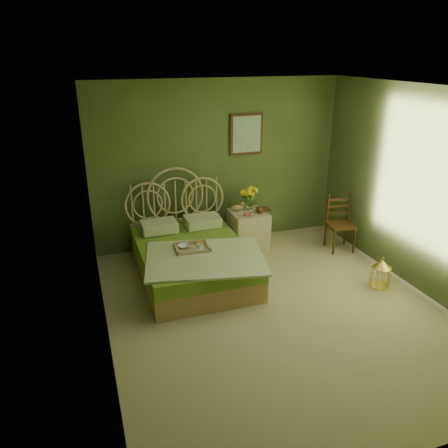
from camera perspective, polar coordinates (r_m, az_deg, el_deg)
name	(u,v)px	position (r m, az deg, el deg)	size (l,w,h in m)	color
floor	(276,309)	(5.52, 6.81, -11.01)	(4.50, 4.50, 0.00)	tan
ceiling	(287,90)	(4.66, 8.27, 16.98)	(4.50, 4.50, 0.00)	silver
wall_back	(218,164)	(6.94, -0.73, 7.81)	(4.00, 4.00, 0.00)	#566636
wall_left	(97,233)	(4.47, -16.24, -1.11)	(4.50, 4.50, 0.00)	#566636
wall_right	(425,193)	(6.07, 24.75, 3.73)	(4.50, 4.50, 0.00)	#566636
wall_art	(247,134)	(6.97, 2.96, 11.64)	(0.54, 0.04, 0.64)	#3D2310
bed	(192,257)	(6.11, -4.19, -4.29)	(1.70, 2.15, 1.33)	tan
nightstand	(248,226)	(6.97, 3.20, -0.23)	(0.55, 0.55, 1.03)	beige
chair	(339,219)	(7.12, 14.75, 0.65)	(0.45, 0.45, 0.89)	#3D2310
birdcage	(381,274)	(6.24, 19.78, -6.11)	(0.25, 0.25, 0.39)	gold
book_lower	(259,210)	(6.95, 4.55, 1.88)	(0.17, 0.22, 0.02)	#381E0F
book_upper	(259,209)	(6.95, 4.56, 2.03)	(0.16, 0.22, 0.02)	#472819
cereal_bowl	(184,246)	(5.86, -5.25, -2.93)	(0.15, 0.15, 0.04)	white
coffee_cup	(199,247)	(5.79, -3.27, -2.95)	(0.08, 0.08, 0.08)	white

